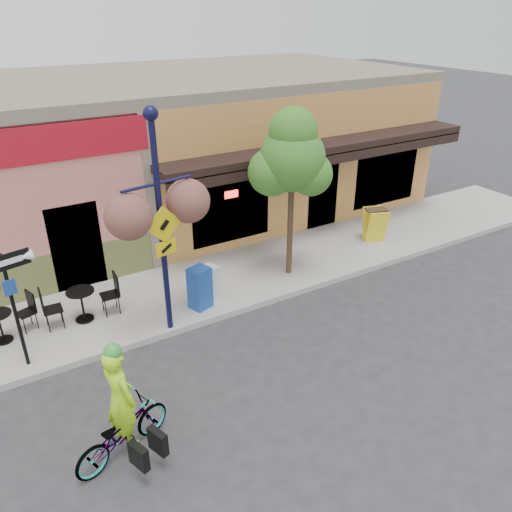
{
  "coord_description": "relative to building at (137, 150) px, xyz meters",
  "views": [
    {
      "loc": [
        -4.82,
        -8.03,
        6.42
      ],
      "look_at": [
        0.27,
        0.5,
        1.4
      ],
      "focal_mm": 35.0,
      "sensor_mm": 36.0,
      "label": 1
    }
  ],
  "objects": [
    {
      "name": "lamp_post",
      "position": [
        -1.81,
        -6.85,
        0.25
      ],
      "size": [
        1.58,
        0.83,
        4.7
      ],
      "primitive_type": null,
      "rotation": [
        0.0,
        0.0,
        0.16
      ],
      "color": "#111238",
      "rests_on": "sidewalk"
    },
    {
      "name": "curb",
      "position": [
        0.0,
        -6.95,
        -2.17
      ],
      "size": [
        24.0,
        0.12,
        0.15
      ],
      "primitive_type": "cube",
      "color": "#A8A59E",
      "rests_on": "ground"
    },
    {
      "name": "bicycle",
      "position": [
        -3.69,
        -9.55,
        -1.8
      ],
      "size": [
        1.82,
        1.14,
        0.9
      ],
      "primitive_type": "imported",
      "rotation": [
        0.0,
        0.0,
        1.91
      ],
      "color": "#9A230E",
      "rests_on": "ground"
    },
    {
      "name": "one_way_sign",
      "position": [
        -4.67,
        -6.6,
        -0.9
      ],
      "size": [
        0.94,
        0.4,
        2.39
      ],
      "primitive_type": null,
      "rotation": [
        0.0,
        0.0,
        0.23
      ],
      "color": "black",
      "rests_on": "sidewalk"
    },
    {
      "name": "cafe_set_left",
      "position": [
        -4.98,
        -5.55,
        -1.66
      ],
      "size": [
        1.62,
        1.16,
        0.88
      ],
      "primitive_type": null,
      "rotation": [
        0.0,
        0.0,
        0.32
      ],
      "color": "black",
      "rests_on": "sidewalk"
    },
    {
      "name": "newspaper_box_blue",
      "position": [
        -0.89,
        -6.45,
        -1.6
      ],
      "size": [
        0.55,
        0.52,
        1.0
      ],
      "primitive_type": null,
      "rotation": [
        0.0,
        0.0,
        0.32
      ],
      "color": "#194297",
      "rests_on": "sidewalk"
    },
    {
      "name": "street_tree",
      "position": [
        1.79,
        -6.12,
        0.04
      ],
      "size": [
        2.02,
        2.02,
        4.29
      ],
      "primitive_type": null,
      "rotation": [
        0.0,
        0.0,
        -0.24
      ],
      "color": "#3D7A26",
      "rests_on": "sidewalk"
    },
    {
      "name": "sidewalk",
      "position": [
        0.0,
        -5.5,
        -2.17
      ],
      "size": [
        24.0,
        3.0,
        0.15
      ],
      "primitive_type": "cube",
      "color": "#9E9B93",
      "rests_on": "ground"
    },
    {
      "name": "building",
      "position": [
        0.0,
        0.0,
        0.0
      ],
      "size": [
        18.2,
        8.2,
        4.5
      ],
      "primitive_type": null,
      "color": "#D17567",
      "rests_on": "ground"
    },
    {
      "name": "sandwich_board",
      "position": [
        4.99,
        -5.94,
        -1.6
      ],
      "size": [
        0.71,
        0.61,
        1.0
      ],
      "primitive_type": null,
      "rotation": [
        0.0,
        0.0,
        -0.33
      ],
      "color": "yellow",
      "rests_on": "sidewalk"
    },
    {
      "name": "cafe_set_right",
      "position": [
        -3.34,
        -5.62,
        -1.62
      ],
      "size": [
        1.64,
        0.87,
        0.97
      ],
      "primitive_type": null,
      "rotation": [
        0.0,
        0.0,
        -0.04
      ],
      "color": "black",
      "rests_on": "sidewalk"
    },
    {
      "name": "ground",
      "position": [
        0.0,
        -7.5,
        -2.25
      ],
      "size": [
        90.0,
        90.0,
        0.0
      ],
      "primitive_type": "plane",
      "color": "#2D2D30",
      "rests_on": "ground"
    },
    {
      "name": "newspaper_box_grey",
      "position": [
        -0.59,
        -6.29,
        -1.66
      ],
      "size": [
        0.5,
        0.47,
        0.88
      ],
      "primitive_type": null,
      "rotation": [
        0.0,
        0.0,
        0.29
      ],
      "color": "silver",
      "rests_on": "sidewalk"
    },
    {
      "name": "cyclist_rider",
      "position": [
        -3.64,
        -9.55,
        -1.37
      ],
      "size": [
        0.61,
        0.74,
        1.76
      ],
      "primitive_type": "imported",
      "rotation": [
        0.0,
        0.0,
        1.91
      ],
      "color": "#B3FF1A",
      "rests_on": "ground"
    }
  ]
}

